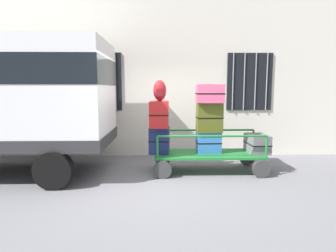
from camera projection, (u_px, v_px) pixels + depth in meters
ground_plane at (169, 180)px, 5.71m from camera, size 40.00×40.00×0.00m
building_wall at (167, 63)px, 7.61m from camera, size 12.00×0.38×5.00m
luggage_cart at (208, 156)px, 6.24m from camera, size 2.39×1.03×0.42m
cart_railing at (209, 136)px, 6.18m from camera, size 2.28×0.90×0.47m
suitcase_left_bottom at (159, 140)px, 6.19m from camera, size 0.47×0.48×0.58m
suitcase_left_middle at (159, 114)px, 6.10m from camera, size 0.43×0.67×0.56m
suitcase_midleft_bottom at (208, 142)px, 6.24m from camera, size 0.54×0.34×0.47m
suitcase_midleft_middle at (209, 118)px, 6.12m from camera, size 0.56×0.34×0.64m
suitcase_midleft_top at (209, 94)px, 6.09m from camera, size 0.60×0.66×0.39m
suitcase_center_bottom at (257, 144)px, 6.26m from camera, size 0.44×0.66×0.41m
backpack at (160, 91)px, 5.98m from camera, size 0.27×0.22×0.44m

